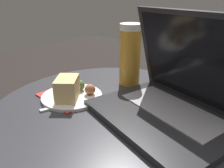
{
  "coord_description": "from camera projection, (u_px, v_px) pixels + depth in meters",
  "views": [
    {
      "loc": [
        0.33,
        -0.41,
        0.85
      ],
      "look_at": [
        -0.0,
        -0.01,
        0.63
      ],
      "focal_mm": 35.0,
      "sensor_mm": 36.0,
      "label": 1
    }
  ],
  "objects": [
    {
      "name": "snack_plate",
      "position": [
        71.0,
        92.0,
        0.63
      ],
      "size": [
        0.18,
        0.18,
        0.07
      ],
      "color": "silver",
      "rests_on": "table"
    },
    {
      "name": "napkin",
      "position": [
        67.0,
        97.0,
        0.65
      ],
      "size": [
        0.17,
        0.13,
        0.0
      ],
      "color": "#B7332D",
      "rests_on": "table"
    },
    {
      "name": "beer_glass",
      "position": [
        130.0,
        55.0,
        0.71
      ],
      "size": [
        0.07,
        0.07,
        0.2
      ],
      "color": "gold",
      "rests_on": "table"
    },
    {
      "name": "table",
      "position": [
        115.0,
        151.0,
        0.66
      ],
      "size": [
        0.67,
        0.67,
        0.56
      ],
      "color": "#9E9EA3",
      "rests_on": "ground_plane"
    },
    {
      "name": "laptop",
      "position": [
        171.0,
        98.0,
        0.53
      ],
      "size": [
        0.39,
        0.34,
        0.26
      ],
      "color": "#232326",
      "rests_on": "table"
    },
    {
      "name": "fork",
      "position": [
        74.0,
        103.0,
        0.61
      ],
      "size": [
        0.08,
        0.16,
        0.0
      ],
      "color": "silver",
      "rests_on": "table"
    }
  ]
}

